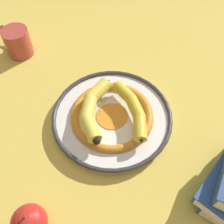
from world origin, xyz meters
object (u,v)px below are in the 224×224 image
Objects in this scene: apple at (29,222)px; banana_b at (134,110)px; decorative_bowl at (112,117)px; coffee_mug at (17,42)px; banana_a at (93,107)px.

banana_b is at bearing -9.26° from apple.
coffee_mug is (0.08, 0.38, 0.03)m from decorative_bowl.
coffee_mug reaches higher than apple.
banana_a is at bearing 175.49° from coffee_mug.
coffee_mug is at bearing 34.45° from banana_b.
decorative_bowl is 1.64× the size of banana_a.
banana_b is at bearing -175.23° from coffee_mug.
coffee_mug is (0.05, 0.43, -0.00)m from banana_b.
decorative_bowl is at bearing 71.11° from banana_b.
banana_b is at bearing -59.76° from decorative_bowl.
apple is (-0.33, 0.05, -0.01)m from banana_b.
coffee_mug is at bearing -128.55° from banana_a.
decorative_bowl is 2.47× the size of coffee_mug.
decorative_bowl is 0.06m from banana_a.
decorative_bowl is at bearing -179.97° from coffee_mug.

